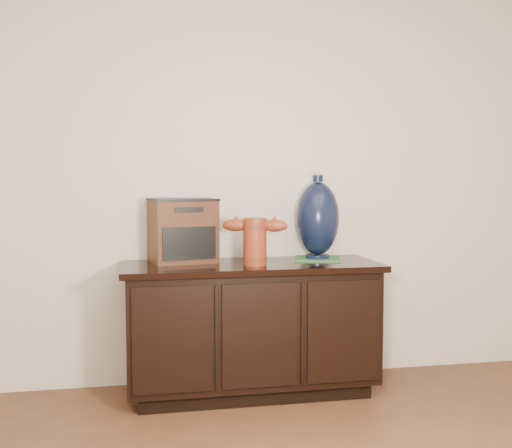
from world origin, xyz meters
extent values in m
plane|color=beige|center=(0.00, 2.50, 1.30)|extent=(4.50, 0.00, 4.50)
cube|color=black|center=(0.00, 2.23, 0.04)|extent=(1.29, 0.45, 0.08)
cube|color=black|center=(0.00, 2.23, 0.40)|extent=(1.40, 0.50, 0.64)
cube|color=black|center=(0.00, 2.23, 0.74)|extent=(1.46, 0.56, 0.03)
cube|color=black|center=(-0.47, 1.97, 0.40)|extent=(0.41, 0.01, 0.56)
cube|color=black|center=(0.00, 1.97, 0.40)|extent=(0.41, 0.01, 0.56)
cube|color=black|center=(0.47, 1.97, 0.40)|extent=(0.41, 0.01, 0.56)
cylinder|color=maroon|center=(0.01, 2.15, 0.89)|extent=(0.17, 0.17, 0.26)
cylinder|color=#41130C|center=(0.01, 2.15, 0.79)|extent=(0.17, 0.17, 0.03)
cylinder|color=#41130C|center=(0.01, 2.15, 0.97)|extent=(0.17, 0.17, 0.03)
ellipsoid|color=maroon|center=(-0.10, 2.19, 0.98)|extent=(0.15, 0.11, 0.07)
ellipsoid|color=maroon|center=(0.11, 2.11, 0.98)|extent=(0.15, 0.11, 0.07)
cube|color=#432110|center=(-0.38, 2.36, 0.93)|extent=(0.40, 0.35, 0.36)
cube|color=black|center=(-0.35, 2.22, 0.88)|extent=(0.30, 0.07, 0.18)
cube|color=black|center=(-0.38, 2.36, 1.12)|extent=(0.41, 0.36, 0.01)
cube|color=#306C34|center=(0.42, 2.31, 0.76)|extent=(0.33, 0.33, 0.01)
cylinder|color=black|center=(0.42, 2.31, 0.77)|extent=(0.14, 0.14, 0.02)
ellipsoid|color=black|center=(0.42, 2.31, 1.00)|extent=(0.32, 0.32, 0.43)
cylinder|color=black|center=(0.42, 2.31, 1.24)|extent=(0.06, 0.06, 0.04)
cylinder|color=#5C0F12|center=(0.05, 2.34, 0.83)|extent=(0.06, 0.06, 0.15)
cylinder|color=silver|center=(0.05, 2.34, 0.92)|extent=(0.06, 0.06, 0.03)
camera|label=1|loc=(-0.62, -1.10, 1.22)|focal=42.00mm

